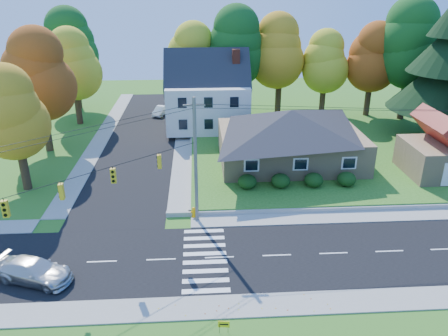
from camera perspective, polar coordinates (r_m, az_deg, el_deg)
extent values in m
plane|color=#3D7923|center=(30.69, -0.60, -11.61)|extent=(120.00, 120.00, 0.00)
cube|color=black|center=(30.68, -0.60, -11.60)|extent=(90.00, 8.00, 0.02)
cube|color=black|center=(54.50, -10.51, 4.04)|extent=(8.00, 44.00, 0.02)
cube|color=#9C9A90|center=(34.89, -1.04, -6.88)|extent=(90.00, 2.00, 0.08)
cube|color=#9C9A90|center=(26.71, -0.01, -17.66)|extent=(90.00, 2.00, 0.08)
cube|color=#3D7923|center=(51.31, 12.80, 2.92)|extent=(30.00, 30.00, 0.50)
cube|color=tan|center=(44.92, 8.56, 2.84)|extent=(14.00, 10.00, 3.20)
pyramid|color=#26262B|center=(44.07, 8.76, 6.14)|extent=(14.60, 10.60, 2.20)
cube|color=silver|center=(55.05, -2.16, 8.19)|extent=(10.00, 8.00, 5.60)
pyramid|color=#26262B|center=(54.16, -2.22, 12.29)|extent=(10.40, 8.40, 2.40)
cube|color=brown|center=(54.76, 1.53, 10.28)|extent=(0.90, 0.90, 9.60)
cube|color=tan|center=(46.51, 26.71, 1.12)|extent=(7.00, 6.00, 3.00)
pyramid|color=maroon|center=(45.79, 27.22, 3.79)|extent=(7.30, 6.30, 1.60)
ellipsoid|color=#163A10|center=(38.85, 3.06, -1.79)|extent=(1.70, 1.70, 1.27)
ellipsoid|color=#163A10|center=(39.29, 7.41, -1.66)|extent=(1.70, 1.70, 1.27)
ellipsoid|color=#163A10|center=(39.95, 11.64, -1.53)|extent=(1.70, 1.70, 1.27)
ellipsoid|color=#163A10|center=(40.82, 15.71, -1.39)|extent=(1.70, 1.70, 1.27)
cylinder|color=#666059|center=(32.85, -3.73, 0.74)|extent=(0.26, 0.26, 10.00)
cube|color=#666059|center=(31.44, -3.94, 8.17)|extent=(1.60, 0.12, 0.12)
cube|color=gold|center=(27.05, -26.65, -4.78)|extent=(0.34, 0.26, 1.00)
cube|color=gold|center=(27.86, -20.45, -2.90)|extent=(0.26, 0.34, 1.00)
cube|color=gold|center=(29.10, -14.25, -0.98)|extent=(0.34, 0.26, 1.00)
cube|color=gold|center=(30.76, -8.43, 0.84)|extent=(0.26, 0.34, 1.00)
cylinder|color=black|center=(28.25, -17.09, -0.62)|extent=(13.02, 10.43, 0.04)
cylinder|color=#3F2A19|center=(60.88, -4.22, 9.51)|extent=(0.80, 0.80, 5.40)
sphere|color=gold|center=(60.09, -4.33, 13.13)|extent=(6.72, 6.72, 6.72)
sphere|color=gold|center=(59.82, -4.38, 14.71)|extent=(5.91, 5.91, 5.91)
sphere|color=gold|center=(59.60, -4.43, 16.31)|extent=(5.11, 5.11, 5.11)
cylinder|color=#3F2A19|center=(60.03, 1.58, 9.81)|extent=(0.86, 0.86, 6.30)
sphere|color=#1A551A|center=(59.15, 1.63, 14.10)|extent=(7.84, 7.84, 7.84)
sphere|color=#1A551A|center=(58.87, 1.65, 15.99)|extent=(6.90, 6.90, 6.90)
sphere|color=#1A551A|center=(58.66, 1.67, 17.89)|extent=(5.96, 5.96, 5.96)
cylinder|color=#3F2A19|center=(61.86, 7.12, 9.83)|extent=(0.83, 0.83, 5.85)
sphere|color=orange|center=(61.04, 7.32, 13.69)|extent=(7.28, 7.28, 7.28)
sphere|color=orange|center=(60.77, 7.41, 15.38)|extent=(6.41, 6.41, 6.41)
sphere|color=orange|center=(60.55, 7.50, 17.09)|extent=(5.53, 5.53, 5.53)
cylinder|color=#3F2A19|center=(62.39, 12.76, 9.13)|extent=(0.77, 0.77, 4.95)
sphere|color=gold|center=(61.66, 13.05, 12.35)|extent=(6.16, 6.16, 6.16)
sphere|color=gold|center=(61.40, 13.19, 13.76)|extent=(5.42, 5.42, 5.42)
sphere|color=gold|center=(61.19, 13.32, 15.18)|extent=(4.68, 4.68, 4.68)
cylinder|color=#3F2A19|center=(63.36, 18.30, 8.96)|extent=(0.80, 0.80, 5.40)
sphere|color=#9B4513|center=(62.59, 18.76, 12.41)|extent=(6.72, 6.72, 6.72)
sphere|color=#9B4513|center=(62.33, 18.96, 13.92)|extent=(5.91, 5.91, 5.91)
sphere|color=#9B4513|center=(62.12, 19.16, 15.44)|extent=(5.11, 5.11, 5.11)
cylinder|color=#3F2A19|center=(63.03, 22.45, 8.94)|extent=(0.89, 0.89, 6.75)
sphere|color=#1A551A|center=(62.16, 23.14, 13.28)|extent=(8.40, 8.40, 8.40)
sphere|color=#1A551A|center=(61.90, 23.45, 15.18)|extent=(7.39, 7.39, 7.39)
sphere|color=#1A551A|center=(61.71, 23.77, 17.10)|extent=(6.38, 6.38, 6.38)
cylinder|color=#3F2A19|center=(57.15, 26.34, 4.92)|extent=(0.40, 0.40, 2.88)
cylinder|color=#3F2A19|center=(43.08, -24.74, 0.52)|extent=(0.77, 0.77, 4.95)
sphere|color=orange|center=(41.97, -25.55, 5.03)|extent=(6.16, 6.16, 6.16)
sphere|color=orange|center=(41.57, -25.91, 7.04)|extent=(5.42, 5.42, 5.42)
sphere|color=orange|center=(41.23, -26.28, 9.09)|extent=(4.68, 4.68, 4.68)
cylinder|color=#3F2A19|center=(52.14, -22.23, 5.18)|extent=(0.83, 0.83, 5.85)
sphere|color=#9B4513|center=(51.12, -22.95, 9.68)|extent=(7.28, 7.28, 7.28)
sphere|color=#9B4513|center=(50.78, -23.27, 11.66)|extent=(6.41, 6.41, 6.41)
sphere|color=#9B4513|center=(50.51, -23.60, 13.67)|extent=(5.53, 5.53, 5.53)
cylinder|color=#3F2A19|center=(61.12, -18.56, 7.95)|extent=(0.80, 0.80, 5.40)
sphere|color=gold|center=(60.30, -19.03, 11.51)|extent=(6.72, 6.72, 6.72)
sphere|color=gold|center=(60.02, -19.25, 13.08)|extent=(5.91, 5.91, 5.91)
sphere|color=gold|center=(59.78, -19.46, 14.66)|extent=(5.11, 5.11, 5.11)
cylinder|color=#3F2A19|center=(69.06, -18.66, 9.97)|extent=(0.86, 0.86, 6.30)
sphere|color=#1A551A|center=(68.26, -19.16, 13.68)|extent=(7.84, 7.84, 7.84)
sphere|color=#1A551A|center=(68.00, -19.38, 15.30)|extent=(6.90, 6.90, 6.90)
sphere|color=#1A551A|center=(67.81, -19.60, 16.93)|extent=(5.96, 5.96, 5.96)
imported|color=silver|center=(30.66, -23.59, -12.19)|extent=(5.40, 3.57, 1.45)
imported|color=white|center=(63.12, -8.28, 7.42)|extent=(2.33, 3.94, 1.23)
cylinder|color=#FFAB09|center=(35.45, -3.94, -6.38)|extent=(0.41, 0.41, 0.11)
cylinder|color=#FFAB09|center=(35.28, -3.95, -5.89)|extent=(0.27, 0.27, 0.63)
sphere|color=#FFAB09|center=(35.10, -3.97, -5.36)|extent=(0.30, 0.30, 0.30)
cylinder|color=#FFAB09|center=(35.23, -3.96, -5.73)|extent=(0.52, 0.18, 0.14)
cylinder|color=black|center=(25.07, -0.60, -20.28)|extent=(0.02, 0.02, 0.53)
cylinder|color=black|center=(25.09, 0.53, -20.24)|extent=(0.02, 0.02, 0.53)
cube|color=yellow|center=(24.86, -0.03, -19.73)|extent=(0.63, 0.10, 0.42)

